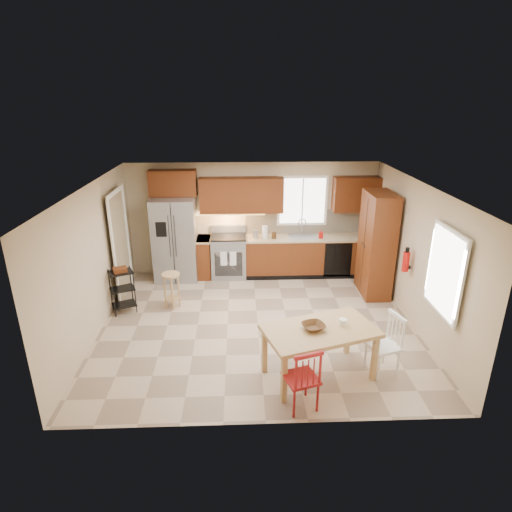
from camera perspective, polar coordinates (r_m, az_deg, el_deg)
The scene contains 33 objects.
floor at distance 7.79m, azimuth 0.20°, elevation -8.98°, with size 5.50×5.50×0.00m, color tan.
ceiling at distance 6.89m, azimuth 0.23°, elevation 9.34°, with size 5.50×5.00×0.02m, color silver.
wall_back at distance 9.62m, azimuth -0.43°, elevation 5.02°, with size 5.50×0.02×2.50m, color #CCB793.
wall_front at distance 5.01m, azimuth 1.48°, elevation -10.83°, with size 5.50×0.02×2.50m, color #CCB793.
wall_left at distance 7.65m, azimuth -20.84°, elevation -0.66°, with size 0.02×5.00×2.50m, color #CCB793.
wall_right at distance 7.86m, azimuth 20.68°, elevation -0.07°, with size 0.02×5.00×2.50m, color #CCB793.
refrigerator at distance 9.46m, azimuth -10.70°, elevation 2.22°, with size 0.92×0.75×1.82m, color gray.
range_stove at distance 9.57m, azimuth -3.65°, elevation -0.09°, with size 0.76×0.63×0.92m, color gray.
base_cabinet_narrow at distance 9.62m, azimuth -6.92°, elevation -0.16°, with size 0.30×0.60×0.90m, color maroon.
base_cabinet_run at distance 9.71m, azimuth 7.27°, elevation 0.04°, with size 2.92×0.60×0.90m, color maroon.
dishwasher at distance 9.56m, azimuth 10.86°, elevation -0.53°, with size 0.60×0.02×0.78m, color black.
backsplash at distance 9.75m, azimuth 7.20°, elevation 4.62°, with size 2.92×0.03×0.55m, color beige.
upper_over_fridge at distance 9.35m, azimuth -11.02°, elevation 9.54°, with size 1.00×0.35×0.55m, color #59260E.
upper_left_block at distance 9.30m, azimuth -1.96°, elevation 8.12°, with size 1.80×0.35×0.75m, color #59260E.
upper_right_block at distance 9.65m, azimuth 13.21°, elevation 8.04°, with size 1.00×0.35×0.75m, color #59260E.
window_back at distance 9.60m, azimuth 6.20°, elevation 7.33°, with size 1.12×0.04×1.12m, color white.
sink at distance 9.55m, azimuth 6.25°, elevation 2.32°, with size 0.62×0.46×0.16m, color gray.
undercab_glow at distance 9.38m, azimuth -3.77°, elevation 5.70°, with size 1.60×0.30×0.01m, color #FFBF66.
soap_bottle at distance 9.48m, azimuth 8.65°, elevation 2.92°, with size 0.09×0.09×0.19m, color red.
paper_towel at distance 9.36m, azimuth 1.18°, elevation 3.22°, with size 0.12×0.12×0.28m, color white.
canister_steel at distance 9.36m, azimuth -0.05°, elevation 2.91°, with size 0.11×0.11×0.18m, color gray.
canister_wood at distance 9.36m, azimuth 2.41°, elevation 2.77°, with size 0.10×0.10×0.14m, color #502E15.
pantry at distance 8.87m, azimuth 15.76°, elevation 1.46°, with size 0.50×0.95×2.10m, color maroon.
fire_extinguisher at distance 7.99m, azimuth 19.36°, elevation -0.71°, with size 0.12×0.12×0.36m, color red.
window_right at distance 6.79m, azimuth 23.91°, elevation -1.98°, with size 0.04×1.02×1.32m, color white.
doorway at distance 8.86m, azimuth -17.70°, elevation 1.23°, with size 0.04×0.95×2.10m, color #8C7A59.
dining_table at distance 6.38m, azimuth 8.37°, elevation -12.65°, with size 1.56×0.88×0.76m, color tan, non-canonical shape.
chair_red at distance 5.76m, azimuth 6.03°, elevation -15.73°, with size 0.43×0.43×0.92m, color maroon, non-canonical shape.
chair_white at distance 6.61m, azimuth 16.61°, elevation -11.28°, with size 0.43×0.43×0.92m, color white, non-canonical shape.
table_bowl at distance 6.16m, azimuth 7.65°, elevation -9.67°, with size 0.32×0.32×0.08m, color #502E15.
table_jar at distance 6.31m, azimuth 11.50°, elevation -8.80°, with size 0.11×0.11×0.13m, color white.
bar_stool at distance 8.34m, azimuth -11.15°, elevation -4.55°, with size 0.34×0.34×0.70m, color tan, non-canonical shape.
utility_cart at distance 8.38m, azimuth -17.35°, elevation -4.48°, with size 0.42×0.33×0.85m, color black, non-canonical shape.
Camera 1 is at (-0.30, -6.75, 3.88)m, focal length 30.00 mm.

